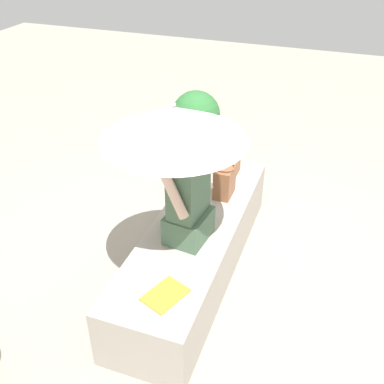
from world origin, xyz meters
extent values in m
plane|color=#9E9384|center=(0.00, 0.00, 0.00)|extent=(14.00, 14.00, 0.00)
cube|color=#A8A093|center=(0.00, 0.00, 0.24)|extent=(2.22, 0.64, 0.48)
cube|color=#47664C|center=(-0.18, -0.01, 0.59)|extent=(0.37, 0.32, 0.22)
cube|color=#47664C|center=(-0.18, -0.01, 0.94)|extent=(0.34, 0.24, 0.48)
sphere|color=beige|center=(-0.18, -0.01, 1.28)|extent=(0.20, 0.20, 0.20)
cylinder|color=beige|center=(0.02, -0.03, 0.96)|extent=(0.09, 0.21, 0.32)
cylinder|color=beige|center=(-0.37, 0.01, 0.96)|extent=(0.09, 0.21, 0.32)
cylinder|color=#B7B7BC|center=(-0.24, 0.06, 1.00)|extent=(0.02, 0.02, 1.06)
cone|color=silver|center=(-0.24, 0.06, 1.42)|extent=(0.98, 0.98, 0.22)
sphere|color=#B7B7BC|center=(-0.24, 0.06, 1.55)|extent=(0.03, 0.03, 0.03)
cube|color=brown|center=(0.47, -0.09, 0.61)|extent=(0.23, 0.14, 0.26)
torus|color=brown|center=(0.47, -0.09, 0.76)|extent=(0.17, 0.17, 0.01)
cube|color=brown|center=(0.83, -0.03, 0.65)|extent=(0.22, 0.18, 0.35)
torus|color=brown|center=(0.83, -0.03, 0.85)|extent=(0.17, 0.17, 0.01)
cube|color=gold|center=(-0.79, -0.08, 0.48)|extent=(0.33, 0.29, 0.01)
cylinder|color=brown|center=(1.67, 0.58, 0.21)|extent=(0.43, 0.43, 0.42)
sphere|color=#2D6B33|center=(1.67, 0.58, 0.63)|extent=(0.53, 0.53, 0.53)
camera|label=1|loc=(-2.70, -0.95, 2.63)|focal=42.74mm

